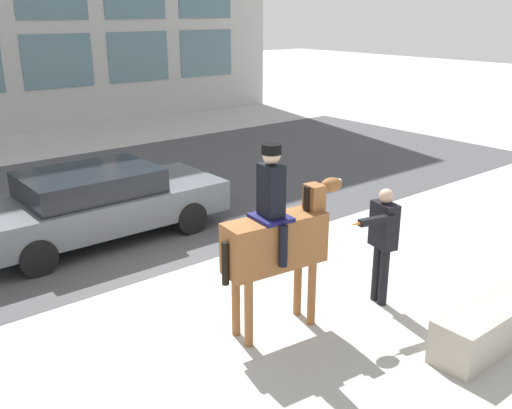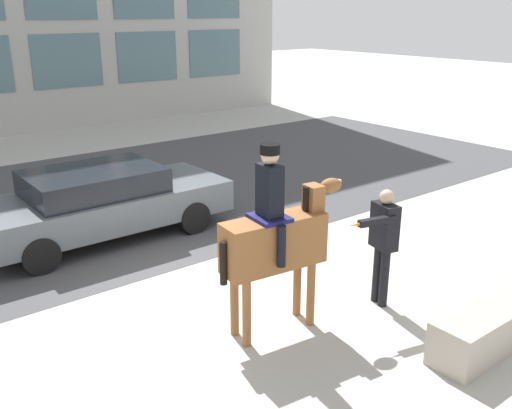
% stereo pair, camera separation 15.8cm
% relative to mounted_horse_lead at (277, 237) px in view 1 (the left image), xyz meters
% --- Properties ---
extents(ground_plane, '(80.00, 80.00, 0.00)m').
position_rel_mounted_horse_lead_xyz_m(ground_plane, '(-0.11, 1.85, -1.30)').
color(ground_plane, '#B2AFA8').
extents(road_surface, '(24.19, 8.50, 0.01)m').
position_rel_mounted_horse_lead_xyz_m(road_surface, '(-0.11, 6.60, -1.30)').
color(road_surface, '#444447').
rests_on(road_surface, ground_plane).
extents(mounted_horse_lead, '(1.80, 0.65, 2.50)m').
position_rel_mounted_horse_lead_xyz_m(mounted_horse_lead, '(0.00, 0.00, 0.00)').
color(mounted_horse_lead, brown).
rests_on(mounted_horse_lead, ground_plane).
extents(pedestrian_bystander, '(0.89, 0.44, 1.70)m').
position_rel_mounted_horse_lead_xyz_m(pedestrian_bystander, '(1.60, -0.39, -0.30)').
color(pedestrian_bystander, black).
rests_on(pedestrian_bystander, ground_plane).
extents(street_car_near_lane, '(4.60, 1.91, 1.31)m').
position_rel_mounted_horse_lead_xyz_m(street_car_near_lane, '(-0.47, 4.42, -0.60)').
color(street_car_near_lane, '#51565B').
rests_on(street_car_near_lane, ground_plane).
extents(planter_ledge, '(2.66, 0.56, 0.56)m').
position_rel_mounted_horse_lead_xyz_m(planter_ledge, '(2.20, -1.98, -1.02)').
color(planter_ledge, '#ADA393').
rests_on(planter_ledge, ground_plane).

